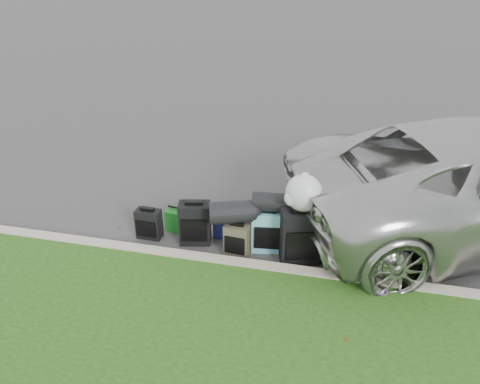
% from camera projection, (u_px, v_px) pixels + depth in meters
% --- Properties ---
extents(ground, '(120.00, 120.00, 0.00)m').
position_uv_depth(ground, '(243.00, 230.00, 7.27)').
color(ground, '#383535').
rests_on(ground, ground).
extents(curb, '(120.00, 0.18, 0.15)m').
position_uv_depth(curb, '(228.00, 264.00, 6.37)').
color(curb, '#9E937F').
rests_on(curb, ground).
extents(suitcase_small_black, '(0.37, 0.21, 0.46)m').
position_uv_depth(suitcase_small_black, '(149.00, 224.00, 6.99)').
color(suitcase_small_black, black).
rests_on(suitcase_small_black, ground).
extents(suitcase_large_black_left, '(0.50, 0.36, 0.65)m').
position_uv_depth(suitcase_large_black_left, '(195.00, 223.00, 6.83)').
color(suitcase_large_black_left, black).
rests_on(suitcase_large_black_left, ground).
extents(suitcase_olive, '(0.37, 0.24, 0.48)m').
position_uv_depth(suitcase_olive, '(237.00, 239.00, 6.60)').
color(suitcase_olive, '#383525').
rests_on(suitcase_olive, ground).
extents(suitcase_teal, '(0.47, 0.32, 0.63)m').
position_uv_depth(suitcase_teal, '(267.00, 231.00, 6.67)').
color(suitcase_teal, teal).
rests_on(suitcase_teal, ground).
extents(suitcase_large_black_right, '(0.59, 0.45, 0.79)m').
position_uv_depth(suitcase_large_black_right, '(300.00, 237.00, 6.39)').
color(suitcase_large_black_right, black).
rests_on(suitcase_large_black_right, ground).
extents(tote_green, '(0.34, 0.28, 0.35)m').
position_uv_depth(tote_green, '(177.00, 220.00, 7.20)').
color(tote_green, '#19711F').
rests_on(tote_green, ground).
extents(tote_navy, '(0.28, 0.23, 0.29)m').
position_uv_depth(tote_navy, '(223.00, 227.00, 7.06)').
color(tote_navy, navy).
rests_on(tote_navy, ground).
extents(duffel_left, '(0.66, 0.49, 0.32)m').
position_uv_depth(duffel_left, '(231.00, 212.00, 6.49)').
color(duffel_left, black).
rests_on(duffel_left, suitcase_olive).
extents(duffel_right, '(0.51, 0.31, 0.27)m').
position_uv_depth(duffel_right, '(270.00, 202.00, 6.49)').
color(duffel_right, black).
rests_on(duffel_right, suitcase_teal).
extents(trash_bag, '(0.49, 0.49, 0.49)m').
position_uv_depth(trash_bag, '(304.00, 193.00, 6.16)').
color(trash_bag, silver).
rests_on(trash_bag, suitcase_large_black_right).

